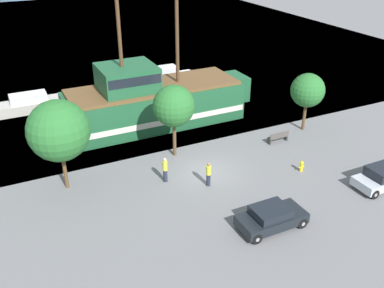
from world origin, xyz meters
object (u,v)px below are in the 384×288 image
moored_boat_outer (169,76)px  pedestrian_walking_far (165,170)px  fire_hydrant (301,166)px  moored_boat_dockside (35,104)px  pedestrian_walking_near (208,174)px  pirate_ship (153,101)px  bench_promenade_east (278,137)px  parked_car_curb_front (271,217)px

moored_boat_outer → pedestrian_walking_far: pedestrian_walking_far is taller
fire_hydrant → pedestrian_walking_far: size_ratio=0.45×
moored_boat_dockside → pedestrian_walking_near: 19.48m
pirate_ship → pedestrian_walking_far: size_ratio=9.09×
pirate_ship → moored_boat_outer: 10.45m
fire_hydrant → pedestrian_walking_far: (-8.74, 2.83, 0.46)m
moored_boat_dockside → bench_promenade_east: bearing=-43.0°
moored_boat_outer → pirate_ship: bearing=-120.4°
pedestrian_walking_near → bench_promenade_east: bearing=21.6°
pirate_ship → moored_boat_outer: pirate_ship is taller
parked_car_curb_front → pedestrian_walking_near: (-1.13, 5.22, 0.20)m
moored_boat_outer → fire_hydrant: (0.83, -20.59, -0.20)m
pirate_ship → pedestrian_walking_far: 9.29m
parked_car_curb_front → pedestrian_walking_far: (-3.40, 6.87, 0.23)m
pirate_ship → pedestrian_walking_near: size_ratio=9.38×
moored_boat_dockside → pedestrian_walking_far: 17.09m
moored_boat_outer → fire_hydrant: size_ratio=7.00×
parked_car_curb_front → pedestrian_walking_near: size_ratio=2.29×
fire_hydrant → pedestrian_walking_far: bearing=162.1°
moored_boat_outer → fire_hydrant: 20.61m
parked_car_curb_front → fire_hydrant: size_ratio=4.99×
pirate_ship → moored_boat_dockside: 11.25m
fire_hydrant → pedestrian_walking_near: bearing=169.7°
moored_boat_dockside → pedestrian_walking_far: bearing=-70.0°
pedestrian_walking_near → pedestrian_walking_far: size_ratio=0.97×
moored_boat_outer → pedestrian_walking_near: bearing=-106.2°
moored_boat_dockside → bench_promenade_east: size_ratio=4.65×
pirate_ship → moored_boat_dockside: pirate_ship is taller
parked_car_curb_front → pirate_ship: bearing=92.7°
bench_promenade_east → fire_hydrant: bearing=-105.3°
parked_car_curb_front → pedestrian_walking_far: size_ratio=2.22×
pirate_ship → pedestrian_walking_near: pirate_ship is taller
parked_car_curb_front → bench_promenade_east: (6.49, 8.23, -0.21)m
pirate_ship → pedestrian_walking_far: pirate_ship is taller
moored_boat_dockside → pedestrian_walking_near: (8.13, -17.70, 0.23)m
pedestrian_walking_far → pedestrian_walking_near: bearing=-35.9°
parked_car_curb_front → bench_promenade_east: parked_car_curb_front is taller
parked_car_curb_front → pedestrian_walking_near: 5.35m
moored_boat_outer → parked_car_curb_front: size_ratio=1.40×
pirate_ship → fire_hydrant: pirate_ship is taller
moored_boat_dockside → pirate_ship: bearing=-40.3°
moored_boat_dockside → bench_promenade_east: (15.74, -14.69, -0.17)m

